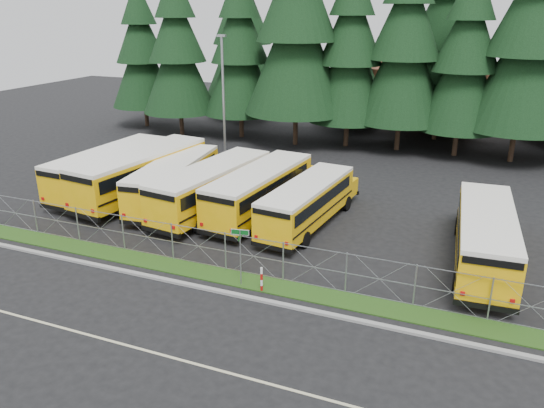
{
  "coord_description": "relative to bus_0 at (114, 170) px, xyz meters",
  "views": [
    {
      "loc": [
        9.84,
        -21.72,
        12.11
      ],
      "look_at": [
        -0.59,
        4.0,
        1.78
      ],
      "focal_mm": 35.0,
      "sensor_mm": 36.0,
      "label": 1
    }
  ],
  "objects": [
    {
      "name": "striped_bollard",
      "position": [
        14.91,
        -9.0,
        -0.93
      ],
      "size": [
        0.11,
        0.11,
        1.2
      ],
      "primitive_type": "cylinder",
      "color": "#B20C0C",
      "rests_on": "ground"
    },
    {
      "name": "street_sign",
      "position": [
        13.81,
        -8.84,
        0.5
      ],
      "size": [
        0.83,
        0.55,
        2.81
      ],
      "color": "#979AA0",
      "rests_on": "ground"
    },
    {
      "name": "road_lane_line",
      "position": [
        13.46,
        -14.71,
        -1.53
      ],
      "size": [
        50.0,
        0.12,
        0.01
      ],
      "primitive_type": "cube",
      "color": "beige",
      "rests_on": "ground"
    },
    {
      "name": "conifer_1",
      "position": [
        -4.96,
        17.03,
        6.41
      ],
      "size": [
        7.18,
        7.18,
        15.89
      ],
      "primitive_type": null,
      "color": "black",
      "rests_on": "ground"
    },
    {
      "name": "bus_3",
      "position": [
        8.29,
        -0.78,
        -0.02
      ],
      "size": [
        4.22,
        11.82,
        3.03
      ],
      "primitive_type": null,
      "rotation": [
        0.0,
        0.0,
        -0.13
      ],
      "color": "#ECAF07",
      "rests_on": "ground"
    },
    {
      "name": "conifer_4",
      "position": [
        11.57,
        18.75,
        6.6
      ],
      "size": [
        7.35,
        7.35,
        16.26
      ],
      "primitive_type": null,
      "color": "black",
      "rests_on": "ground"
    },
    {
      "name": "bus_east",
      "position": [
        24.04,
        -2.47,
        -0.07
      ],
      "size": [
        3.26,
        11.28,
        2.92
      ],
      "primitive_type": null,
      "rotation": [
        0.0,
        0.0,
        0.06
      ],
      "color": "#ECAF07",
      "rests_on": "ground"
    },
    {
      "name": "conifer_5",
      "position": [
        16.21,
        19.06,
        7.24
      ],
      "size": [
        7.94,
        7.94,
        17.55
      ],
      "primitive_type": null,
      "color": "black",
      "rests_on": "ground"
    },
    {
      "name": "curb",
      "position": [
        13.46,
        -9.81,
        -1.47
      ],
      "size": [
        50.0,
        0.25,
        0.12
      ],
      "primitive_type": "cube",
      "color": "gray",
      "rests_on": "ground"
    },
    {
      "name": "conifer_10",
      "position": [
        -2.44,
        26.39,
        7.68
      ],
      "size": [
        8.33,
        8.33,
        18.43
      ],
      "primitive_type": null,
      "color": "black",
      "rests_on": "ground"
    },
    {
      "name": "conifer_11",
      "position": [
        9.95,
        26.11,
        6.59
      ],
      "size": [
        7.34,
        7.34,
        16.24
      ],
      "primitive_type": null,
      "color": "black",
      "rests_on": "ground"
    },
    {
      "name": "conifer_12",
      "position": [
        18.91,
        24.56,
        7.86
      ],
      "size": [
        8.49,
        8.49,
        18.78
      ],
      "primitive_type": null,
      "color": "black",
      "rests_on": "ground"
    },
    {
      "name": "bus_5",
      "position": [
        14.46,
        -0.78,
        -0.18
      ],
      "size": [
        3.5,
        10.53,
        2.71
      ],
      "primitive_type": null,
      "rotation": [
        0.0,
        0.0,
        -0.1
      ],
      "color": "#ECAF07",
      "rests_on": "ground"
    },
    {
      "name": "grass_verge",
      "position": [
        13.46,
        -8.41,
        -1.5
      ],
      "size": [
        50.0,
        1.4,
        0.06
      ],
      "primitive_type": "cube",
      "color": "#1D4112",
      "rests_on": "ground"
    },
    {
      "name": "conifer_6",
      "position": [
        21.19,
        18.93,
        6.38
      ],
      "size": [
        7.15,
        7.15,
        15.82
      ],
      "primitive_type": null,
      "color": "black",
      "rests_on": "ground"
    },
    {
      "name": "light_standard",
      "position": [
        3.64,
        9.7,
        3.97
      ],
      "size": [
        0.7,
        0.35,
        10.14
      ],
      "color": "#979AA0",
      "rests_on": "ground"
    },
    {
      "name": "brick_building",
      "position": [
        19.46,
        33.29,
        1.47
      ],
      "size": [
        22.0,
        10.0,
        6.0
      ],
      "primitive_type": "cube",
      "color": "brown",
      "rests_on": "ground"
    },
    {
      "name": "bus_1",
      "position": [
        2.75,
        -0.2,
        0.09
      ],
      "size": [
        4.48,
        12.67,
        3.25
      ],
      "primitive_type": null,
      "rotation": [
        0.0,
        0.0,
        -0.13
      ],
      "color": "#ECAF07",
      "rests_on": "ground"
    },
    {
      "name": "conifer_2",
      "position": [
        1.05,
        18.4,
        6.41
      ],
      "size": [
        7.18,
        7.18,
        15.89
      ],
      "primitive_type": null,
      "color": "black",
      "rests_on": "ground"
    },
    {
      "name": "ground",
      "position": [
        13.46,
        -6.71,
        -1.53
      ],
      "size": [
        120.0,
        120.0,
        0.0
      ],
      "primitive_type": "plane",
      "color": "black",
      "rests_on": "ground"
    },
    {
      "name": "bus_4",
      "position": [
        11.21,
        -0.11,
        -0.06
      ],
      "size": [
        3.77,
        11.48,
        2.95
      ],
      "primitive_type": null,
      "rotation": [
        0.0,
        0.0,
        -0.1
      ],
      "color": "#ECAF07",
      "rests_on": "ground"
    },
    {
      "name": "conifer_7",
      "position": [
        25.68,
        18.7,
        7.89
      ],
      "size": [
        8.52,
        8.52,
        18.85
      ],
      "primitive_type": null,
      "color": "black",
      "rests_on": "ground"
    },
    {
      "name": "conifer_0",
      "position": [
        -10.69,
        19.26,
        5.9
      ],
      "size": [
        6.73,
        6.73,
        14.88
      ],
      "primitive_type": null,
      "color": "black",
      "rests_on": "ground"
    },
    {
      "name": "bus_0",
      "position": [
        0.0,
        0.0,
        0.0
      ],
      "size": [
        3.4,
        11.84,
        3.07
      ],
      "primitive_type": null,
      "rotation": [
        0.0,
        0.0,
        -0.05
      ],
      "color": "#ECAF07",
      "rests_on": "ground"
    },
    {
      "name": "conifer_3",
      "position": [
        7.04,
        17.46,
        8.75
      ],
      "size": [
        9.3,
        9.3,
        20.57
      ],
      "primitive_type": null,
      "color": "black",
      "rests_on": "ground"
    },
    {
      "name": "bus_2",
      "position": [
        5.24,
        -0.39,
        -0.07
      ],
      "size": [
        3.97,
        11.37,
        2.92
      ],
      "primitive_type": null,
      "rotation": [
        0.0,
        0.0,
        0.12
      ],
      "color": "#ECAF07",
      "rests_on": "ground"
    },
    {
      "name": "chainlink_fence",
      "position": [
        13.46,
        -7.71,
        -0.53
      ],
      "size": [
        44.0,
        0.1,
        2.0
      ],
      "primitive_type": null,
      "color": "#979AA0",
      "rests_on": "ground"
    }
  ]
}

